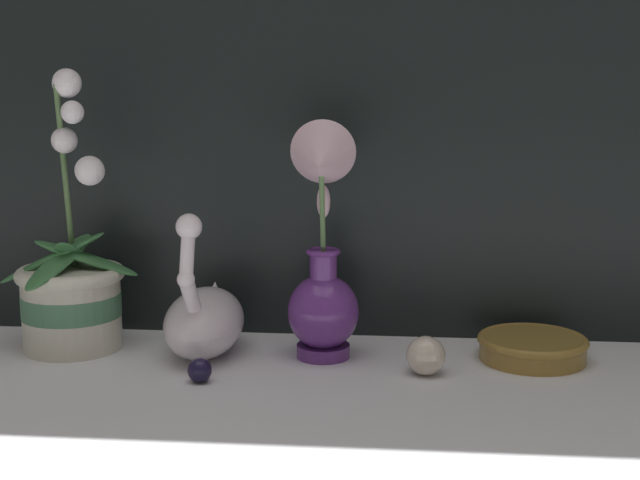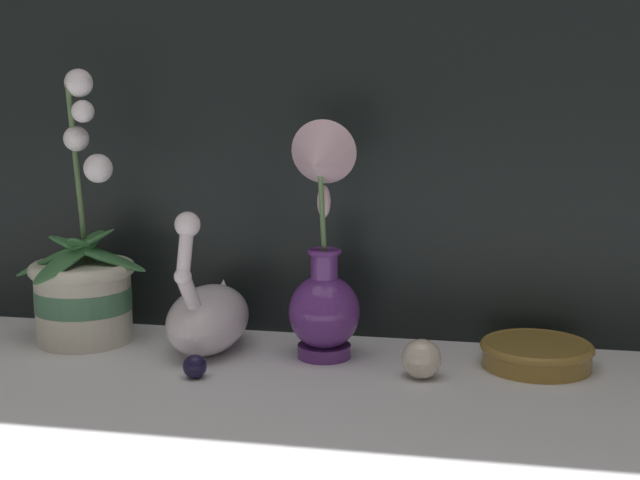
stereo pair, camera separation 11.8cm
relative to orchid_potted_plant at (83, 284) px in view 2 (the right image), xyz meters
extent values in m
plane|color=white|center=(0.34, -0.15, -0.08)|extent=(2.80, 2.80, 0.00)
cylinder|color=beige|center=(0.00, 0.00, -0.03)|extent=(0.14, 0.14, 0.12)
cylinder|color=#477A56|center=(0.00, 0.00, -0.02)|extent=(0.14, 0.14, 0.03)
torus|color=beige|center=(0.00, 0.00, 0.02)|extent=(0.15, 0.15, 0.02)
cylinder|color=#4C6B3D|center=(0.00, 0.00, 0.16)|extent=(0.01, 0.04, 0.26)
ellipsoid|color=#38703D|center=(0.02, 0.00, 0.05)|extent=(0.15, 0.04, 0.06)
ellipsoid|color=#38703D|center=(0.00, 0.02, 0.05)|extent=(0.06, 0.14, 0.07)
ellipsoid|color=#38703D|center=(-0.02, 0.00, 0.05)|extent=(0.16, 0.06, 0.08)
ellipsoid|color=#38703D|center=(-0.01, -0.02, 0.05)|extent=(0.07, 0.16, 0.06)
sphere|color=white|center=(0.01, 0.00, 0.29)|extent=(0.04, 0.04, 0.04)
sphere|color=white|center=(0.02, -0.02, 0.25)|extent=(0.03, 0.03, 0.03)
sphere|color=white|center=(0.00, 0.00, 0.21)|extent=(0.04, 0.04, 0.04)
sphere|color=white|center=(0.05, -0.03, 0.17)|extent=(0.04, 0.04, 0.04)
ellipsoid|color=white|center=(0.19, -0.01, -0.04)|extent=(0.11, 0.18, 0.09)
cone|color=white|center=(0.19, 0.06, -0.02)|extent=(0.05, 0.06, 0.07)
cylinder|color=white|center=(0.19, -0.09, 0.02)|extent=(0.02, 0.06, 0.07)
sphere|color=white|center=(0.19, -0.11, 0.04)|extent=(0.02, 0.02, 0.02)
cylinder|color=white|center=(0.19, -0.10, 0.08)|extent=(0.02, 0.04, 0.07)
sphere|color=white|center=(0.19, -0.09, 0.11)|extent=(0.03, 0.03, 0.03)
cylinder|color=#602D7F|center=(0.36, -0.01, -0.08)|extent=(0.07, 0.07, 0.02)
ellipsoid|color=#602D7F|center=(0.36, -0.01, -0.02)|extent=(0.10, 0.10, 0.10)
cylinder|color=#602D7F|center=(0.36, -0.01, 0.04)|extent=(0.04, 0.04, 0.04)
torus|color=#602D7F|center=(0.36, -0.01, 0.06)|extent=(0.05, 0.05, 0.01)
cylinder|color=#567A47|center=(0.36, -0.02, 0.12)|extent=(0.01, 0.04, 0.11)
cone|color=beige|center=(0.36, -0.05, 0.19)|extent=(0.09, 0.09, 0.10)
ellipsoid|color=beige|center=(0.36, -0.02, 0.13)|extent=(0.02, 0.02, 0.04)
sphere|color=beige|center=(0.50, -0.07, -0.06)|extent=(0.05, 0.05, 0.05)
cylinder|color=olive|center=(0.64, 0.00, -0.07)|extent=(0.14, 0.14, 0.03)
torus|color=olive|center=(0.64, 0.00, -0.06)|extent=(0.15, 0.15, 0.01)
sphere|color=#191433|center=(0.21, -0.13, -0.07)|extent=(0.03, 0.03, 0.03)
camera|label=1|loc=(0.46, -1.18, 0.29)|focal=50.00mm
camera|label=2|loc=(0.58, -1.17, 0.29)|focal=50.00mm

